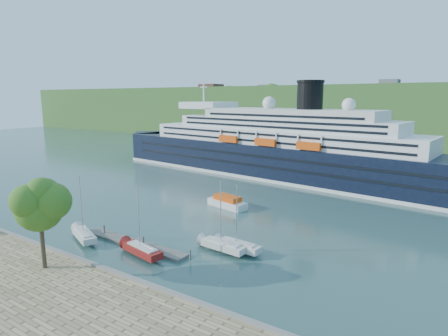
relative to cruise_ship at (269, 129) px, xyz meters
The scene contains 11 objects.
ground 59.37m from the cruise_ship, 87.23° to the right, with size 400.00×400.00×0.00m, color #2B4C4A.
far_hillside 86.86m from the cruise_ship, 88.14° to the left, with size 400.00×50.00×24.00m, color #306026.
quay_coping 59.35m from the cruise_ship, 87.24° to the right, with size 220.00×0.50×0.30m, color slate.
cruise_ship is the anchor object (origin of this frame).
promenade_tree 61.90m from the cruise_ship, 86.22° to the right, with size 6.52×6.52×10.80m, color #2E6119, non-canonical shape.
floating_pontoon 51.64m from the cruise_ship, 83.87° to the right, with size 17.24×2.11×0.38m, color slate, non-canonical shape.
sailboat_white_near 53.42m from the cruise_ship, 90.95° to the right, with size 6.60×1.83×8.53m, color silver, non-canonical shape.
sailboat_red 53.65m from the cruise_ship, 79.91° to the right, with size 6.64×1.84×8.57m, color maroon, non-canonical shape.
sailboat_white_far 49.32m from the cruise_ship, 69.93° to the right, with size 6.65×1.85×8.59m, color silver, non-canonical shape.
tender_launch 31.50m from the cruise_ship, 77.27° to the right, with size 7.62×2.61×2.10m, color #E44B0D, non-canonical shape.
sailboat_extra 48.87m from the cruise_ship, 67.69° to the right, with size 6.29×1.75×8.12m, color silver, non-canonical shape.
Camera 1 is at (37.80, -24.30, 18.93)m, focal length 30.00 mm.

